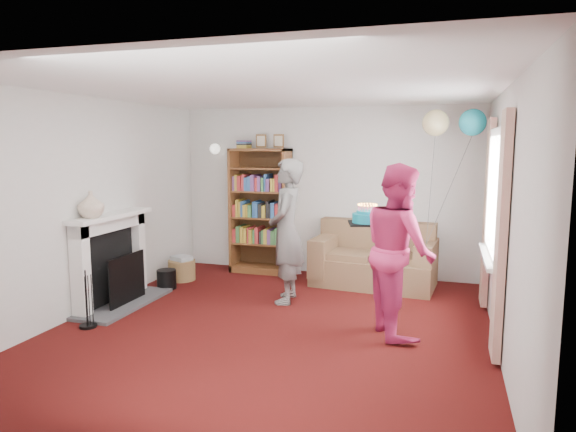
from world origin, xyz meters
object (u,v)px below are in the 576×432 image
(sofa, at_px, (374,261))
(birthday_cake, at_px, (367,218))
(bookcase, at_px, (261,212))
(person_magenta, at_px, (399,250))
(person_striped, at_px, (287,231))

(sofa, distance_m, birthday_cake, 1.75)
(bookcase, height_order, sofa, bookcase)
(bookcase, relative_size, birthday_cake, 5.39)
(bookcase, relative_size, person_magenta, 1.19)
(person_magenta, bearing_deg, sofa, -9.95)
(person_striped, distance_m, person_magenta, 1.59)
(sofa, relative_size, birthday_cake, 4.21)
(person_striped, bearing_deg, bookcase, -157.14)
(bookcase, relative_size, sofa, 1.28)
(person_striped, height_order, birthday_cake, person_striped)
(bookcase, distance_m, person_striped, 1.59)
(bookcase, height_order, person_magenta, bookcase)
(person_magenta, relative_size, birthday_cake, 4.54)
(person_magenta, bearing_deg, bookcase, 22.81)
(sofa, xyz_separation_m, person_striped, (-0.94, -1.12, 0.56))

